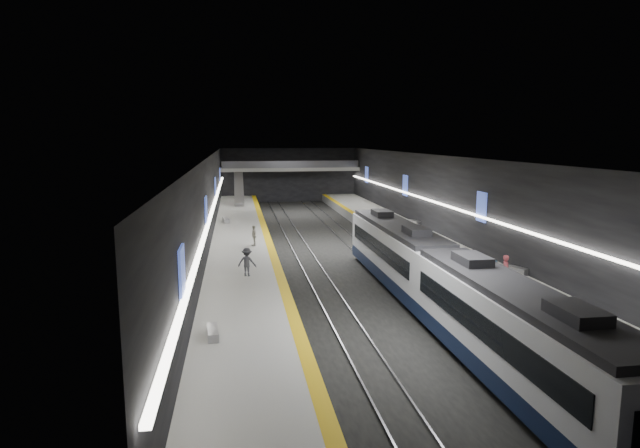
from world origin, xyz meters
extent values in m
plane|color=black|center=(0.00, 0.00, 0.00)|extent=(70.00, 70.00, 0.00)
cube|color=beige|center=(0.00, 0.00, 8.00)|extent=(20.00, 70.00, 0.04)
cube|color=black|center=(-10.00, 0.00, 4.00)|extent=(0.04, 70.00, 8.00)
cube|color=black|center=(10.00, 0.00, 4.00)|extent=(0.04, 70.00, 8.00)
cube|color=black|center=(0.00, 35.00, 4.00)|extent=(20.00, 0.04, 8.00)
cube|color=black|center=(0.00, -35.00, 4.00)|extent=(20.00, 0.04, 8.00)
cube|color=slate|center=(-7.50, 0.00, 0.50)|extent=(5.00, 70.00, 1.00)
cube|color=#AAABA5|center=(-7.50, 0.00, 1.01)|extent=(5.00, 70.00, 0.02)
cube|color=#E4B30C|center=(-5.30, 0.00, 1.02)|extent=(0.60, 70.00, 0.02)
cube|color=slate|center=(7.50, 0.00, 0.50)|extent=(5.00, 70.00, 1.00)
cube|color=#AAABA5|center=(7.50, 0.00, 1.01)|extent=(5.00, 70.00, 0.02)
cube|color=#E4B30C|center=(5.30, 0.00, 1.02)|extent=(0.60, 70.00, 0.02)
cube|color=gray|center=(-3.22, 0.00, 0.06)|extent=(0.08, 70.00, 0.12)
cube|color=gray|center=(-1.78, 0.00, 0.06)|extent=(0.08, 70.00, 0.12)
cube|color=gray|center=(1.78, 0.00, 0.06)|extent=(0.08, 70.00, 0.12)
cube|color=gray|center=(3.22, 0.00, 0.06)|extent=(0.08, 70.00, 0.12)
cube|color=#0F1A38|center=(2.50, -26.34, 0.75)|extent=(2.65, 15.00, 0.80)
cube|color=white|center=(2.50, -26.34, 2.40)|extent=(2.65, 15.00, 2.50)
cube|color=black|center=(2.50, -26.34, 3.80)|extent=(2.44, 14.25, 0.30)
cube|color=black|center=(2.50, -26.34, 2.45)|extent=(2.69, 13.20, 1.00)
cube|color=#0F1A38|center=(2.50, -11.34, 0.75)|extent=(2.65, 15.00, 0.80)
cube|color=white|center=(2.50, -11.34, 2.40)|extent=(2.65, 15.00, 2.50)
cube|color=black|center=(2.50, -11.34, 3.80)|extent=(2.44, 14.25, 0.30)
cube|color=black|center=(2.50, -11.34, 2.45)|extent=(2.69, 13.20, 1.00)
cube|color=black|center=(2.50, -18.86, 2.35)|extent=(1.85, 0.05, 1.20)
cube|color=#3E55BC|center=(-9.92, -25.00, 4.50)|extent=(0.10, 1.50, 2.20)
cube|color=#3E55BC|center=(-9.92, -8.00, 4.50)|extent=(0.10, 1.50, 2.20)
cube|color=#3E55BC|center=(-9.92, 10.00, 4.50)|extent=(0.10, 1.50, 2.20)
cube|color=#3E55BC|center=(-9.92, 27.00, 4.50)|extent=(0.10, 1.50, 2.20)
cube|color=#3E55BC|center=(9.92, -8.00, 4.50)|extent=(0.10, 1.50, 2.20)
cube|color=#3E55BC|center=(9.92, 10.00, 4.50)|extent=(0.10, 1.50, 2.20)
cube|color=#3E55BC|center=(9.92, 27.00, 4.50)|extent=(0.10, 1.50, 2.20)
cube|color=white|center=(-9.80, 0.00, 3.80)|extent=(0.25, 68.60, 0.12)
cube|color=white|center=(9.80, 0.00, 3.80)|extent=(0.25, 68.60, 0.12)
cube|color=gray|center=(0.00, 33.00, 5.00)|extent=(20.00, 3.00, 0.50)
cube|color=#47474C|center=(0.00, 31.55, 5.75)|extent=(19.60, 0.08, 1.00)
cube|color=#99999E|center=(-7.50, 26.00, 2.90)|extent=(1.20, 7.50, 3.92)
cube|color=#99999E|center=(-9.04, -22.11, 1.20)|extent=(0.59, 1.66, 0.40)
cube|color=#99999E|center=(-8.97, 9.94, 1.23)|extent=(0.75, 1.91, 0.46)
cube|color=#99999E|center=(9.50, -13.89, 1.22)|extent=(1.17, 1.88, 0.45)
cube|color=#99999E|center=(9.50, 5.60, 1.21)|extent=(0.88, 1.75, 0.41)
imported|color=#B3434B|center=(7.22, -16.99, 1.96)|extent=(0.60, 0.78, 1.93)
imported|color=teal|center=(6.32, -17.32, 1.89)|extent=(1.08, 1.09, 1.78)
imported|color=beige|center=(-6.57, -2.60, 1.83)|extent=(0.58, 1.03, 1.67)
imported|color=#3C3D43|center=(-7.32, -11.98, 1.89)|extent=(1.29, 0.96, 1.78)
camera|label=1|loc=(-7.89, -44.59, 9.53)|focal=30.00mm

